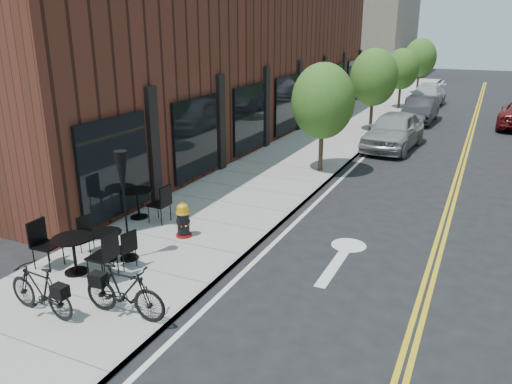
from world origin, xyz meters
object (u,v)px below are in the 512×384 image
Objects in this scene: patio_umbrella at (123,183)px; parked_car_c at (426,96)px; bistro_set_a at (107,241)px; fire_hydrant at (183,220)px; bistro_set_c at (138,200)px; bicycle_right at (124,291)px; bistro_set_b at (74,250)px; parked_car_b at (421,110)px; parked_car_a at (394,130)px; bicycle_left at (40,290)px.

parked_car_c is (3.01, 26.84, -1.21)m from patio_umbrella.
parked_car_c reaches higher than bistro_set_a.
fire_hydrant is 1.89m from bistro_set_c.
bicycle_right is 0.88× the size of bistro_set_c.
fire_hydrant is 0.45× the size of bistro_set_b.
parked_car_c is at bearing 95.43° from parked_car_b.
bistro_set_c is 2.86m from patio_umbrella.
bistro_set_a is 0.35× the size of parked_car_a.
patio_umbrella is at bearing -92.33° from parked_car_c.
bicycle_left is 4.82m from bistro_set_c.
parked_car_a is 0.99× the size of parked_car_c.
bistro_set_a is (-0.43, 2.24, -0.05)m from bicycle_left.
bistro_set_c is 19.27m from parked_car_b.
parked_car_b is (4.05, 21.81, 0.05)m from bistro_set_b.
bistro_set_b is at bearing -100.00° from parked_car_a.
bistro_set_a is 0.83× the size of bistro_set_b.
bistro_set_c is (-2.84, 4.05, 0.01)m from bicycle_right.
fire_hydrant is at bearing -91.81° from parked_car_c.
bicycle_left is 0.81× the size of bistro_set_b.
parked_car_c reaches higher than fire_hydrant.
fire_hydrant is 0.19× the size of parked_car_a.
bistro_set_b reaches higher than bicycle_right.
parked_car_c is (3.61, 27.85, 0.04)m from bistro_set_b.
bicycle_right is 0.85× the size of bistro_set_b.
parked_car_c is (1.56, 28.73, 0.07)m from bicycle_right.
bicycle_right is 0.36× the size of parked_car_a.
parked_car_a reaches higher than bistro_set_b.
parked_car_c is (3.42, 27.06, 0.14)m from bistro_set_a.
parked_car_b is (4.84, 18.65, 0.06)m from bistro_set_c.
parked_car_b is at bearing 76.47° from bistro_set_b.
patio_umbrella is at bearing 39.81° from bistro_set_a.
parked_car_a reaches higher than parked_car_c.
bicycle_left is 23.51m from parked_car_b.
fire_hydrant is 2.14m from patio_umbrella.
bicycle_right is 22.78m from parked_car_b.
patio_umbrella is at bearing 34.34° from bicycle_right.
bicycle_right is 2.70m from patio_umbrella.
parked_car_c is at bearing 95.84° from parked_car_a.
bistro_set_c is at bearing -103.33° from parked_car_b.
bistro_set_c is at bearing 150.33° from fire_hydrant.
patio_umbrella reaches higher than bistro_set_c.
patio_umbrella is (-0.41, -1.59, 1.36)m from fire_hydrant.
bicycle_right is (1.42, 0.56, 0.02)m from bicycle_left.
bicycle_left is at bearing -107.98° from fire_hydrant.
bicycle_left is at bearing 108.62° from bicycle_right.
fire_hydrant is 0.56× the size of bicycle_left.
bistro_set_b is at bearing -99.29° from parked_car_b.
parked_car_a is at bearing 72.30° from bistro_set_b.
bistro_set_b is (-0.18, -0.79, 0.10)m from bistro_set_a.
parked_car_a is 7.06m from parked_car_b.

